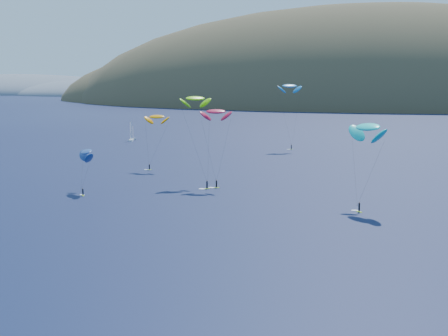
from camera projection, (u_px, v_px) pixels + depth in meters
island at (390, 115)px, 591.60m from camera, size 730.00×300.00×210.00m
headland at (35, 95)px, 884.56m from camera, size 460.00×250.00×60.00m
sailboat at (131, 139)px, 270.91m from camera, size 7.82×6.81×9.39m
kitesurfer_1 at (157, 117)px, 192.18m from camera, size 7.57×6.12×18.14m
kitesurfer_3 at (195, 99)px, 168.89m from camera, size 11.55×15.70×24.94m
kitesurfer_4 at (290, 86)px, 241.60m from camera, size 10.06×8.12×26.89m
kitesurfer_5 at (368, 127)px, 137.20m from camera, size 11.05×13.42×20.86m
kitesurfer_9 at (216, 112)px, 163.54m from camera, size 8.44×7.87×21.66m
kitesurfer_10 at (86, 152)px, 156.61m from camera, size 8.17×11.85×12.20m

